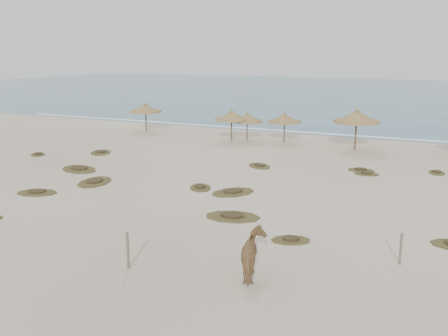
# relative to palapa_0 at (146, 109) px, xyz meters

# --- Properties ---
(ground) EXTENTS (160.00, 160.00, 0.00)m
(ground) POSITION_rel_palapa_0_xyz_m (15.71, -20.36, -2.13)
(ground) COLOR beige
(ground) RESTS_ON ground
(ocean) EXTENTS (200.00, 100.00, 0.01)m
(ocean) POSITION_rel_palapa_0_xyz_m (15.71, 54.64, -2.12)
(ocean) COLOR #255471
(ocean) RESTS_ON ground
(foam_line) EXTENTS (70.00, 0.60, 0.01)m
(foam_line) POSITION_rel_palapa_0_xyz_m (15.71, 5.64, -2.12)
(foam_line) COLOR white
(foam_line) RESTS_ON ground
(palapa_0) EXTENTS (3.86, 3.86, 2.74)m
(palapa_0) POSITION_rel_palapa_0_xyz_m (0.00, 0.00, 0.00)
(palapa_0) COLOR brown
(palapa_0) RESTS_ON ground
(palapa_1) EXTENTS (3.18, 3.18, 2.65)m
(palapa_1) POSITION_rel_palapa_0_xyz_m (9.34, -1.32, -0.07)
(palapa_1) COLOR brown
(palapa_1) RESTS_ON ground
(palapa_2) EXTENTS (3.13, 3.13, 2.41)m
(palapa_2) POSITION_rel_palapa_0_xyz_m (10.47, -0.63, -0.26)
(palapa_2) COLOR brown
(palapa_2) RESTS_ON ground
(palapa_3) EXTENTS (3.06, 3.06, 2.52)m
(palapa_3) POSITION_rel_palapa_0_xyz_m (13.55, -0.12, -0.17)
(palapa_3) COLOR brown
(palapa_3) RESTS_ON ground
(palapa_4) EXTENTS (3.96, 3.96, 3.19)m
(palapa_4) POSITION_rel_palapa_0_xyz_m (19.45, -0.93, 0.34)
(palapa_4) COLOR brown
(palapa_4) RESTS_ON ground
(horse) EXTENTS (1.46, 2.04, 1.57)m
(horse) POSITION_rel_palapa_0_xyz_m (20.64, -24.63, -1.34)
(horse) COLOR #987245
(horse) RESTS_ON ground
(fence_post_near) EXTENTS (0.11, 0.11, 1.31)m
(fence_post_near) POSITION_rel_palapa_0_xyz_m (16.47, -25.78, -1.47)
(fence_post_near) COLOR #66594D
(fence_post_near) RESTS_ON ground
(fence_post_far) EXTENTS (0.11, 0.11, 1.16)m
(fence_post_far) POSITION_rel_palapa_0_xyz_m (24.89, -21.48, -1.55)
(fence_post_far) COLOR #66594D
(fence_post_far) RESTS_ON ground
(scrub_0) EXTENTS (2.48, 1.99, 0.16)m
(scrub_0) POSITION_rel_palapa_0_xyz_m (6.55, -20.11, -2.08)
(scrub_0) COLOR brown
(scrub_0) RESTS_ON ground
(scrub_1) EXTENTS (3.29, 2.74, 0.16)m
(scrub_1) POSITION_rel_palapa_0_xyz_m (4.92, -14.96, -2.08)
(scrub_1) COLOR brown
(scrub_1) RESTS_ON ground
(scrub_2) EXTENTS (1.90, 2.09, 0.16)m
(scrub_2) POSITION_rel_palapa_0_xyz_m (13.90, -15.59, -2.08)
(scrub_2) COLOR brown
(scrub_2) RESTS_ON ground
(scrub_3) EXTENTS (2.68, 2.93, 0.16)m
(scrub_3) POSITION_rel_palapa_0_xyz_m (15.90, -15.67, -2.08)
(scrub_3) COLOR brown
(scrub_3) RESTS_ON ground
(scrub_6) EXTENTS (2.37, 2.63, 0.16)m
(scrub_6) POSITION_rel_palapa_0_xyz_m (2.73, -10.08, -2.08)
(scrub_6) COLOR brown
(scrub_6) RESTS_ON ground
(scrub_7) EXTENTS (1.70, 1.13, 0.16)m
(scrub_7) POSITION_rel_palapa_0_xyz_m (21.12, -7.69, -2.08)
(scrub_7) COLOR brown
(scrub_7) RESTS_ON ground
(scrub_8) EXTENTS (1.76, 1.78, 0.16)m
(scrub_8) POSITION_rel_palapa_0_xyz_m (-0.92, -12.59, -2.08)
(scrub_8) COLOR brown
(scrub_8) RESTS_ON ground
(scrub_9) EXTENTS (2.81, 2.13, 0.16)m
(scrub_9) POSITION_rel_palapa_0_xyz_m (17.51, -19.34, -2.08)
(scrub_9) COLOR brown
(scrub_9) RESTS_ON ground
(scrub_10) EXTENTS (1.21, 1.61, 0.16)m
(scrub_10) POSITION_rel_palapa_0_xyz_m (25.45, -6.38, -2.08)
(scrub_10) COLOR brown
(scrub_10) RESTS_ON ground
(scrub_12) EXTENTS (1.85, 1.60, 0.16)m
(scrub_12) POSITION_rel_palapa_0_xyz_m (20.76, -20.98, -2.08)
(scrub_12) COLOR brown
(scrub_12) RESTS_ON ground
(scrub_13) EXTENTS (2.27, 2.26, 0.16)m
(scrub_13) POSITION_rel_palapa_0_xyz_m (14.92, -9.28, -2.08)
(scrub_13) COLOR brown
(scrub_13) RESTS_ON ground
(scrub_14) EXTENTS (1.64, 1.21, 0.16)m
(scrub_14) POSITION_rel_palapa_0_xyz_m (21.61, -8.55, -2.08)
(scrub_14) COLOR brown
(scrub_14) RESTS_ON ground
(scrub_15) EXTENTS (2.34, 3.00, 0.16)m
(scrub_15) POSITION_rel_palapa_0_xyz_m (7.88, -17.07, -2.08)
(scrub_15) COLOR brown
(scrub_15) RESTS_ON ground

